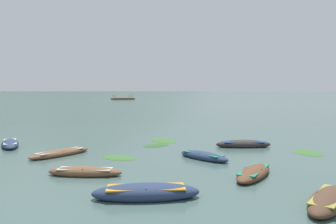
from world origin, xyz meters
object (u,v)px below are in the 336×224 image
Objects in this scene: rowboat_6 at (10,144)px; rowboat_8 at (146,193)px; ferry_0 at (123,99)px; rowboat_3 at (329,200)px; rowboat_1 at (204,156)px; rowboat_4 at (85,172)px; rowboat_10 at (243,144)px; rowboat_0 at (60,153)px; rowboat_7 at (254,173)px.

rowboat_6 is 16.93m from rowboat_8.
rowboat_8 is 139.49m from ferry_0.
rowboat_1 is at bearing 109.98° from rowboat_3.
rowboat_1 is 132.29m from ferry_0.
rowboat_4 is at bearing -151.41° from rowboat_1.
ferry_0 is at bearing 95.97° from rowboat_1.
rowboat_6 is 0.43× the size of ferry_0.
rowboat_4 is 11.97m from rowboat_6.
rowboat_10 is at bearing 36.98° from rowboat_4.
rowboat_10 is at bearing 10.85° from rowboat_0.
rowboat_4 is 0.86× the size of rowboat_6.
rowboat_1 is 9.43m from rowboat_3.
rowboat_4 is 0.37× the size of ferry_0.
rowboat_0 is 12.70m from rowboat_7.
rowboat_0 is 1.00× the size of rowboat_7.
rowboat_7 is (15.89, -10.19, -0.01)m from rowboat_6.
rowboat_8 is at bearing -122.19° from rowboat_10.
ferry_0 reaches higher than rowboat_10.
rowboat_4 is 0.90× the size of rowboat_8.
rowboat_3 is at bearing -27.49° from rowboat_4.
rowboat_1 is 0.89× the size of rowboat_10.
rowboat_6 reaches higher than rowboat_1.
rowboat_1 is at bearing -22.21° from rowboat_6.
rowboat_4 is 13.18m from rowboat_10.
ferry_0 is at bearing 91.96° from rowboat_0.
rowboat_10 is (3.78, 4.25, 0.03)m from rowboat_1.
rowboat_3 is (12.54, -10.61, 0.04)m from rowboat_0.
ferry_0 reaches higher than rowboat_7.
rowboat_1 is 8.39m from rowboat_8.
rowboat_3 is at bearing -40.22° from rowboat_0.
rowboat_0 is 1.11× the size of rowboat_1.
rowboat_1 reaches higher than rowboat_0.
rowboat_0 is 0.98× the size of rowboat_10.
rowboat_7 is at bearing -83.48° from ferry_0.
rowboat_8 is (-3.65, -7.55, 0.05)m from rowboat_1.
rowboat_3 is at bearing -10.81° from rowboat_8.
rowboat_0 is 10.89m from rowboat_8.
ferry_0 is (-4.44, 129.83, 0.28)m from rowboat_0.
rowboat_0 is 0.95× the size of rowboat_8.
rowboat_7 is at bearing -32.67° from rowboat_6.
rowboat_4 is at bearing 174.97° from rowboat_7.
rowboat_4 is at bearing -52.03° from rowboat_6.
rowboat_8 is at bearing 169.19° from rowboat_3.
rowboat_1 is at bearing 111.90° from rowboat_7.
rowboat_10 is 128.52m from ferry_0.
rowboat_4 reaches higher than rowboat_0.
rowboat_6 is 17.96m from rowboat_10.
rowboat_1 is at bearing 64.22° from rowboat_8.
rowboat_3 is 4.67m from rowboat_7.
rowboat_1 is at bearing -84.03° from ferry_0.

